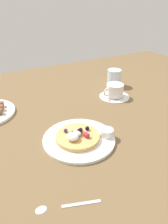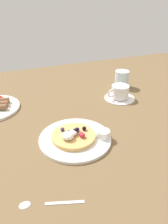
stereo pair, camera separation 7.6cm
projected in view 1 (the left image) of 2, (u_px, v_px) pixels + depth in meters
name	position (u px, v px, depth m)	size (l,w,h in m)	color
ground_plane	(76.00, 128.00, 0.82)	(2.09, 1.46, 0.03)	brown
pancake_plate	(79.00, 139.00, 0.72)	(0.24, 0.24, 0.01)	white
pancake_with_berries	(77.00, 136.00, 0.71)	(0.15, 0.15, 0.04)	tan
syrup_ramekin	(107.00, 132.00, 0.73)	(0.04, 0.04, 0.03)	white
coffee_saucer	(114.00, 96.00, 1.02)	(0.14, 0.14, 0.01)	white
coffee_cup	(115.00, 90.00, 1.00)	(0.11, 0.08, 0.06)	white
teaspoon	(57.00, 207.00, 0.50)	(0.15, 0.06, 0.01)	silver
water_glass	(114.00, 78.00, 1.12)	(0.07, 0.07, 0.09)	silver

